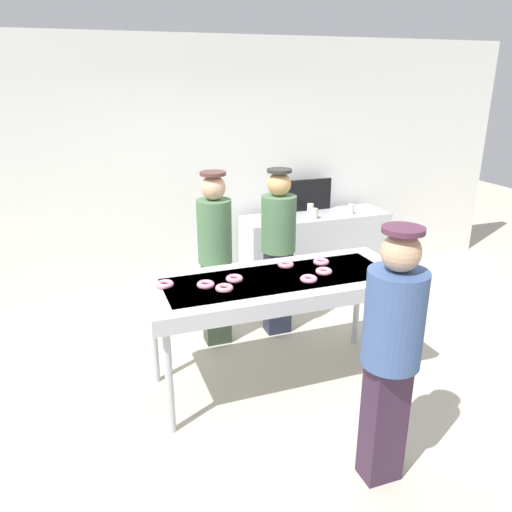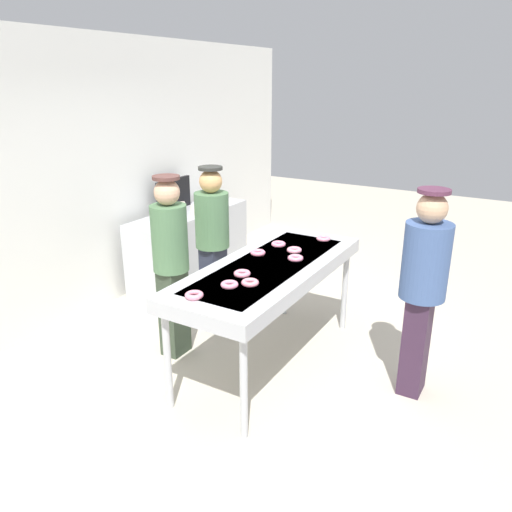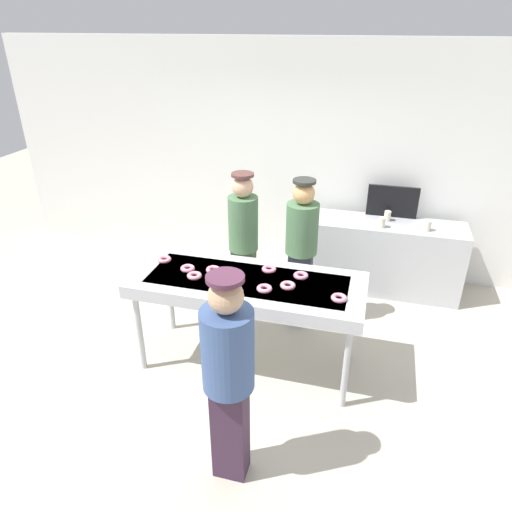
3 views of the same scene
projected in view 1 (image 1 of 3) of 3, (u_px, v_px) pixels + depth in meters
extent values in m
plane|color=beige|center=(276.00, 380.00, 4.27)|extent=(16.00, 16.00, 0.00)
cube|color=white|center=(204.00, 169.00, 5.78)|extent=(8.00, 0.12, 2.87)
cube|color=#B7BABF|center=(278.00, 285.00, 3.97)|extent=(2.11, 0.84, 0.12)
cube|color=slate|center=(278.00, 282.00, 3.96)|extent=(1.79, 0.59, 0.07)
cylinder|color=#B7BABF|center=(169.00, 383.00, 3.52)|extent=(0.06, 0.06, 0.82)
cylinder|color=#B7BABF|center=(399.00, 337.00, 4.14)|extent=(0.06, 0.06, 0.82)
cylinder|color=#B7BABF|center=(154.00, 338.00, 4.12)|extent=(0.06, 0.06, 0.82)
cylinder|color=#B7BABF|center=(357.00, 304.00, 4.74)|extent=(0.06, 0.06, 0.82)
torus|color=pink|center=(224.00, 288.00, 3.70)|extent=(0.18, 0.18, 0.04)
torus|color=pink|center=(234.00, 279.00, 3.88)|extent=(0.14, 0.14, 0.04)
torus|color=pink|center=(321.00, 262.00, 4.23)|extent=(0.18, 0.18, 0.04)
torus|color=pink|center=(206.00, 284.00, 3.77)|extent=(0.19, 0.19, 0.04)
torus|color=pink|center=(286.00, 265.00, 4.17)|extent=(0.18, 0.18, 0.04)
torus|color=pink|center=(324.00, 271.00, 4.02)|extent=(0.19, 0.19, 0.04)
torus|color=pink|center=(378.00, 268.00, 4.09)|extent=(0.18, 0.18, 0.04)
torus|color=pink|center=(165.00, 284.00, 3.77)|extent=(0.15, 0.15, 0.04)
torus|color=pink|center=(309.00, 279.00, 3.87)|extent=(0.19, 0.19, 0.04)
cube|color=#242839|center=(278.00, 291.00, 4.96)|extent=(0.24, 0.18, 0.86)
cylinder|color=#4C724C|center=(279.00, 224.00, 4.73)|extent=(0.33, 0.33, 0.54)
sphere|color=tan|center=(279.00, 184.00, 4.60)|extent=(0.22, 0.22, 0.22)
cylinder|color=#2E2F2B|center=(279.00, 171.00, 4.56)|extent=(0.23, 0.23, 0.03)
cube|color=#313E2E|center=(217.00, 302.00, 4.77)|extent=(0.24, 0.18, 0.82)
cylinder|color=#4C724C|center=(215.00, 231.00, 4.53)|extent=(0.31, 0.31, 0.59)
sphere|color=#D8A783|center=(213.00, 188.00, 4.39)|extent=(0.22, 0.22, 0.22)
cylinder|color=brown|center=(213.00, 173.00, 4.35)|extent=(0.23, 0.23, 0.03)
cube|color=#372238|center=(383.00, 421.00, 3.12)|extent=(0.24, 0.18, 0.84)
cylinder|color=#3F598C|center=(394.00, 319.00, 2.88)|extent=(0.35, 0.35, 0.59)
sphere|color=tan|center=(401.00, 252.00, 2.74)|extent=(0.22, 0.22, 0.22)
cylinder|color=#522A40|center=(403.00, 230.00, 2.70)|extent=(0.24, 0.24, 0.03)
cube|color=#B7BABF|center=(314.00, 250.00, 6.11)|extent=(1.77, 0.55, 0.89)
cylinder|color=beige|center=(310.00, 209.00, 5.99)|extent=(0.08, 0.08, 0.12)
cylinder|color=beige|center=(314.00, 214.00, 5.78)|extent=(0.08, 0.08, 0.12)
cylinder|color=beige|center=(351.00, 209.00, 5.97)|extent=(0.08, 0.08, 0.12)
cube|color=black|center=(308.00, 195.00, 6.10)|extent=(0.60, 0.04, 0.38)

